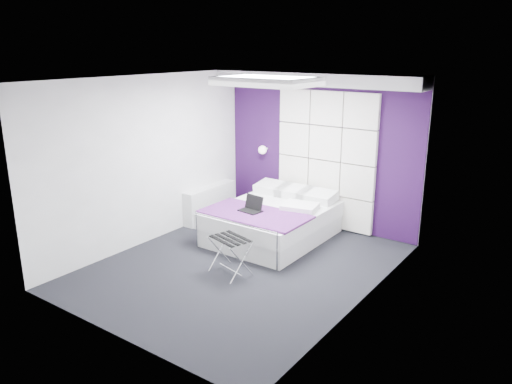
# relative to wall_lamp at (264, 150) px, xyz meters

# --- Properties ---
(floor) EXTENTS (4.40, 4.40, 0.00)m
(floor) POSITION_rel_wall_lamp_xyz_m (1.05, -2.06, -1.22)
(floor) COLOR black
(floor) RESTS_ON ground
(ceiling) EXTENTS (4.40, 4.40, 0.00)m
(ceiling) POSITION_rel_wall_lamp_xyz_m (1.05, -2.06, 1.38)
(ceiling) COLOR white
(ceiling) RESTS_ON wall_back
(wall_back) EXTENTS (3.60, 0.00, 3.60)m
(wall_back) POSITION_rel_wall_lamp_xyz_m (1.05, 0.14, 0.08)
(wall_back) COLOR silver
(wall_back) RESTS_ON floor
(wall_left) EXTENTS (0.00, 4.40, 4.40)m
(wall_left) POSITION_rel_wall_lamp_xyz_m (-0.75, -2.06, 0.08)
(wall_left) COLOR silver
(wall_left) RESTS_ON floor
(wall_right) EXTENTS (0.00, 4.40, 4.40)m
(wall_right) POSITION_rel_wall_lamp_xyz_m (2.85, -2.06, 0.08)
(wall_right) COLOR silver
(wall_right) RESTS_ON floor
(accent_wall) EXTENTS (3.58, 0.02, 2.58)m
(accent_wall) POSITION_rel_wall_lamp_xyz_m (1.05, 0.13, 0.08)
(accent_wall) COLOR #2B0D3B
(accent_wall) RESTS_ON wall_back
(soffit) EXTENTS (3.58, 0.50, 0.20)m
(soffit) POSITION_rel_wall_lamp_xyz_m (1.05, -0.11, 1.28)
(soffit) COLOR silver
(soffit) RESTS_ON wall_back
(headboard) EXTENTS (1.80, 0.08, 2.30)m
(headboard) POSITION_rel_wall_lamp_xyz_m (1.20, 0.08, -0.05)
(headboard) COLOR white
(headboard) RESTS_ON wall_back
(skylight) EXTENTS (1.36, 0.86, 0.12)m
(skylight) POSITION_rel_wall_lamp_xyz_m (1.05, -1.46, 1.33)
(skylight) COLOR white
(skylight) RESTS_ON ceiling
(wall_lamp) EXTENTS (0.15, 0.15, 0.15)m
(wall_lamp) POSITION_rel_wall_lamp_xyz_m (0.00, 0.00, 0.00)
(wall_lamp) COLOR white
(wall_lamp) RESTS_ON wall_back
(radiator) EXTENTS (0.22, 1.20, 0.60)m
(radiator) POSITION_rel_wall_lamp_xyz_m (-0.64, -0.76, -0.92)
(radiator) COLOR silver
(radiator) RESTS_ON floor
(bed) EXTENTS (1.64, 1.98, 0.70)m
(bed) POSITION_rel_wall_lamp_xyz_m (0.81, -0.91, -0.93)
(bed) COLOR silver
(bed) RESTS_ON floor
(nightstand) EXTENTS (0.41, 0.32, 0.05)m
(nightstand) POSITION_rel_wall_lamp_xyz_m (0.25, -0.04, -0.72)
(nightstand) COLOR silver
(nightstand) RESTS_ON wall_back
(luggage_rack) EXTENTS (0.53, 0.39, 0.52)m
(luggage_rack) POSITION_rel_wall_lamp_xyz_m (1.07, -2.33, -0.96)
(luggage_rack) COLOR silver
(luggage_rack) RESTS_ON floor
(laptop) EXTENTS (0.34, 0.24, 0.24)m
(laptop) POSITION_rel_wall_lamp_xyz_m (0.69, -1.32, -0.61)
(laptop) COLOR black
(laptop) RESTS_ON bed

